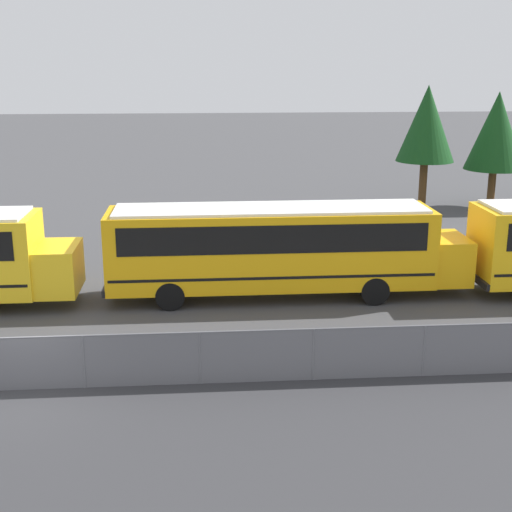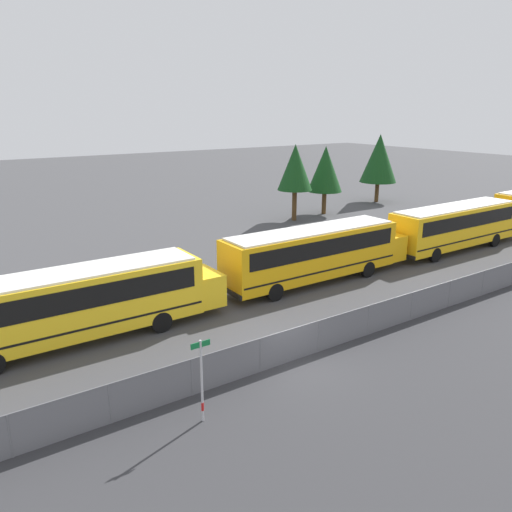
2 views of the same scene
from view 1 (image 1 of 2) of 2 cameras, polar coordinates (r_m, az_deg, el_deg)
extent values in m
plane|color=#424244|center=(19.96, -17.82, -10.13)|extent=(200.00, 200.00, 0.00)
cube|color=#9EA0A5|center=(19.67, -18.00, -8.21)|extent=(93.86, 0.03, 1.46)
cube|color=slate|center=(19.65, -18.00, -8.22)|extent=(93.86, 0.01, 1.46)
cylinder|color=slate|center=(19.39, -18.17, -6.22)|extent=(93.86, 0.05, 0.05)
cylinder|color=slate|center=(19.36, -13.59, -8.24)|extent=(0.07, 0.07, 1.46)
cylinder|color=slate|center=(19.11, -4.50, -8.16)|extent=(0.07, 0.07, 1.46)
cylinder|color=slate|center=(19.33, 4.59, -7.88)|extent=(0.07, 0.07, 1.46)
cylinder|color=slate|center=(20.01, 13.26, -7.42)|extent=(0.07, 0.07, 1.46)
cube|color=yellow|center=(25.85, -15.48, -0.94)|extent=(1.39, 2.37, 1.64)
cube|color=#EDA80F|center=(25.55, 1.17, 0.71)|extent=(11.57, 2.58, 2.73)
cube|color=black|center=(25.40, 1.18, 2.02)|extent=(10.64, 2.62, 0.98)
cube|color=black|center=(25.75, 1.16, -0.94)|extent=(11.33, 2.61, 0.10)
cube|color=#EDA80F|center=(27.09, 14.93, -0.16)|extent=(1.39, 2.37, 1.64)
cube|color=black|center=(25.98, -11.76, -2.16)|extent=(0.12, 2.58, 0.24)
cube|color=silver|center=(25.22, 1.19, 3.82)|extent=(10.99, 2.32, 0.10)
cylinder|color=black|center=(27.60, 8.34, -1.28)|extent=(1.01, 0.28, 1.01)
cylinder|color=black|center=(25.43, 9.49, -2.78)|extent=(1.01, 0.28, 1.01)
cylinder|color=black|center=(26.95, -6.70, -1.63)|extent=(1.01, 0.28, 1.01)
cylinder|color=black|center=(24.73, -6.89, -3.21)|extent=(1.01, 0.28, 1.01)
cube|color=black|center=(27.33, 17.10, -1.65)|extent=(0.12, 2.58, 0.24)
cylinder|color=#51381E|center=(41.59, 13.19, 5.45)|extent=(0.44, 0.44, 2.87)
cone|color=#144219|center=(41.15, 13.50, 10.28)|extent=(3.22, 3.22, 4.18)
cylinder|color=#51381E|center=(43.76, 18.31, 5.14)|extent=(0.44, 0.44, 2.25)
cone|color=#144219|center=(43.34, 18.69, 9.48)|extent=(3.39, 3.39, 4.41)
camera|label=2|loc=(16.63, -86.38, 7.27)|focal=35.00mm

